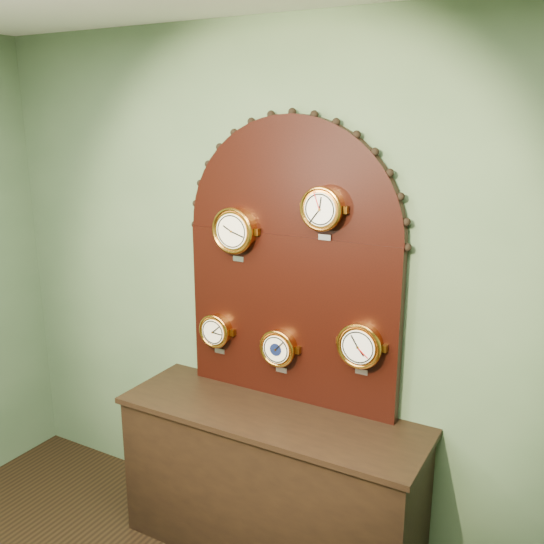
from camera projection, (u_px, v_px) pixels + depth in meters
The scene contains 8 objects.
wall_back at pixel (295, 294), 3.19m from camera, with size 4.00×4.00×0.00m, color #516C49.
shop_counter at pixel (270, 486), 3.22m from camera, with size 1.60×0.50×0.80m, color black.
display_board at pixel (291, 255), 3.09m from camera, with size 1.26×0.06×1.53m.
roman_clock at pixel (235, 230), 3.15m from camera, with size 0.25×0.08×0.30m.
arabic_clock at pixel (322, 209), 2.87m from camera, with size 0.22×0.08×0.27m.
hygrometer at pixel (216, 330), 3.36m from camera, with size 0.19×0.08×0.25m.
barometer at pixel (279, 348), 3.18m from camera, with size 0.21×0.08×0.26m.
tide_clock at pixel (360, 345), 2.93m from camera, with size 0.23×0.08×0.28m.
Camera 1 is at (1.39, -0.22, 2.33)m, focal length 39.70 mm.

